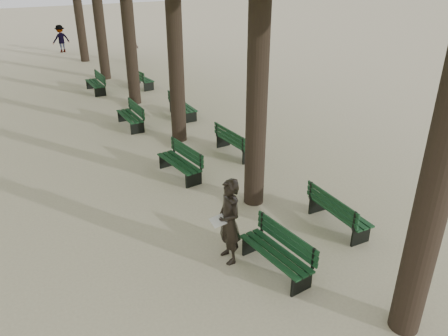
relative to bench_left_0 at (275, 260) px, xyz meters
name	(u,v)px	position (x,y,z in m)	size (l,w,h in m)	color
ground	(269,286)	(-0.37, -0.35, -0.27)	(120.00, 120.00, 0.00)	#BFB590
bench_left_0	(275,260)	(0.00, 0.00, 0.00)	(0.75, 1.85, 0.92)	black
bench_left_1	(180,168)	(0.00, 4.98, 0.00)	(0.78, 1.86, 0.92)	black
bench_left_2	(130,120)	(0.00, 9.73, 0.00)	(0.60, 1.81, 0.92)	black
bench_left_3	(96,87)	(0.00, 15.20, 0.00)	(0.61, 1.81, 0.92)	black
bench_right_0	(338,217)	(2.27, 0.64, 0.00)	(0.62, 1.81, 0.92)	black
bench_right_1	(236,147)	(2.27, 5.57, 0.00)	(0.68, 1.83, 0.92)	black
bench_right_2	(183,110)	(2.27, 9.91, 0.00)	(0.59, 1.81, 0.92)	black
bench_right_3	(142,82)	(2.27, 15.01, 0.00)	(0.75, 1.85, 0.92)	black
man_with_map	(229,221)	(-0.65, 0.80, 0.69)	(0.65, 0.79, 1.92)	black
pedestrian_b	(61,39)	(0.42, 26.30, 0.63)	(1.17, 0.36, 1.81)	#262628
pedestrian_c	(133,49)	(3.69, 20.79, 0.57)	(0.98, 0.34, 1.68)	#262628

